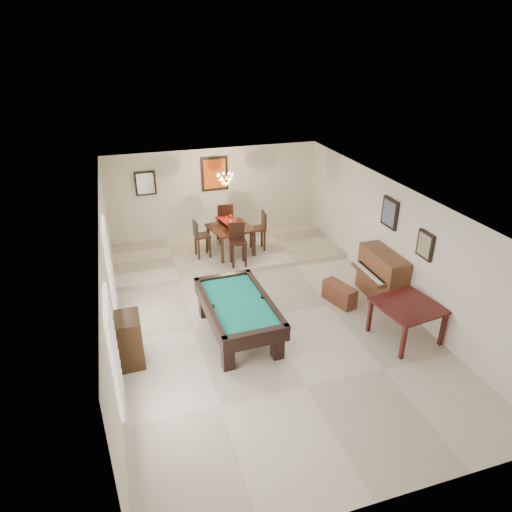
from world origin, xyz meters
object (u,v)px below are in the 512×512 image
dining_chair_north (224,222)px  dining_chair_south (238,245)px  dining_chair_east (258,231)px  chandelier (225,175)px  dining_table (231,238)px  square_table (406,321)px  flower_vase (230,219)px  pool_table (238,319)px  upright_piano (377,277)px  piano_bench (339,294)px  dining_chair_west (202,238)px  apothecary_chest (130,340)px

dining_chair_north → dining_chair_south: bearing=90.5°
dining_chair_east → chandelier: bearing=-98.4°
dining_table → dining_chair_east: (0.74, 0.00, 0.09)m
dining_chair_north → dining_chair_east: (0.73, -0.78, -0.05)m
square_table → flower_vase: flower_vase is taller
pool_table → dining_chair_south: bearing=72.8°
upright_piano → chandelier: 4.47m
piano_bench → dining_chair_south: size_ratio=0.75×
dining_table → flower_vase: 0.54m
piano_bench → dining_chair_south: dining_chair_south is taller
upright_piano → flower_vase: (-2.54, 3.06, 0.53)m
dining_chair_west → chandelier: (0.70, 0.16, 1.58)m
pool_table → chandelier: (0.70, 3.67, 1.82)m
dining_chair_west → piano_bench: bearing=-145.0°
square_table → dining_chair_south: (-2.32, 3.81, 0.28)m
upright_piano → apothecary_chest: 5.41m
dining_chair_south → dining_chair_west: dining_chair_south is taller
apothecary_chest → dining_chair_south: (2.82, 2.97, 0.18)m
dining_table → flower_vase: (0.00, 0.00, 0.54)m
upright_piano → dining_table: bearing=129.7°
dining_chair_east → flower_vase: bearing=-85.6°
dining_chair_east → upright_piano: bearing=34.8°
dining_table → chandelier: chandelier is taller
pool_table → flower_vase: (0.76, 3.48, 0.71)m
pool_table → dining_chair_west: bearing=88.2°
pool_table → upright_piano: 3.33m
dining_chair_west → dining_chair_east: 1.50m
square_table → piano_bench: bearing=111.7°
apothecary_chest → dining_chair_east: bearing=46.1°
dining_chair_east → dining_chair_south: bearing=-40.8°
chandelier → upright_piano: bearing=-51.3°
pool_table → dining_chair_south: (0.76, 2.75, 0.28)m
dining_chair_south → dining_table: bearing=94.8°
dining_table → dining_chair_east: bearing=0.1°
flower_vase → pool_table: bearing=-102.3°
square_table → dining_table: dining_table is taller
dining_chair_west → upright_piano: bearing=-137.4°
dining_chair_north → apothecary_chest: bearing=58.8°
dining_chair_west → apothecary_chest: bearing=146.6°
upright_piano → apothecary_chest: (-5.37, -0.64, -0.08)m
piano_bench → chandelier: chandelier is taller
upright_piano → dining_chair_south: (-2.54, 2.32, 0.10)m
pool_table → dining_chair_west: (0.00, 3.50, 0.25)m
square_table → chandelier: bearing=116.7°
square_table → dining_chair_north: bearing=113.4°
upright_piano → dining_chair_west: bearing=137.0°
dining_table → chandelier: size_ratio=1.74×
pool_table → flower_vase: 3.64m
dining_chair_south → dining_chair_east: dining_chair_south is taller
upright_piano → dining_chair_west: (-3.30, 3.08, 0.06)m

